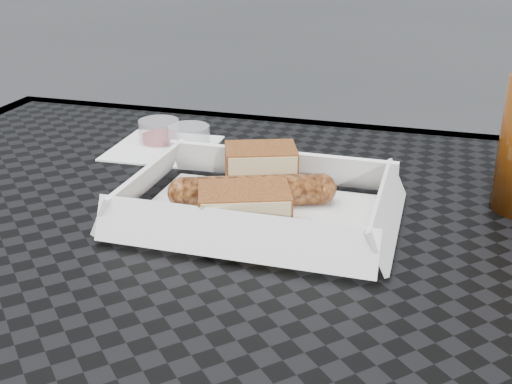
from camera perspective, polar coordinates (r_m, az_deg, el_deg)
patio_table at (r=0.60m, az=-8.83°, el=-10.69°), size 0.80×0.80×0.74m
food_tray at (r=0.60m, az=0.27°, el=-2.10°), size 0.22×0.15×0.00m
bratwurst at (r=0.61m, az=-0.30°, el=0.11°), size 0.15×0.08×0.03m
bread_near at (r=0.65m, az=0.43°, el=2.14°), size 0.08×0.07×0.04m
bread_far at (r=0.56m, az=-1.04°, el=-1.66°), size 0.09×0.08×0.04m
veg_garnish at (r=0.55m, az=3.86°, el=-4.02°), size 0.03×0.03×0.00m
napkin at (r=0.79m, az=-8.24°, el=3.89°), size 0.12×0.12×0.00m
condiment_cup_sauce at (r=0.81m, az=-8.60°, el=5.30°), size 0.05×0.05×0.03m
condiment_cup_empty at (r=0.78m, az=-5.97°, el=4.79°), size 0.05×0.05×0.03m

